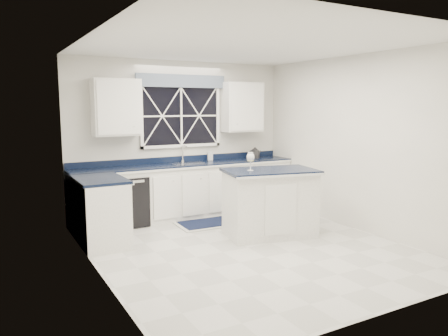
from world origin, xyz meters
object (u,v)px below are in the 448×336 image
faucet (183,153)px  dishwasher (126,200)px  soap_bottle (210,155)px  kettle (255,153)px  wine_glass (251,158)px  island (270,202)px

faucet → dishwasher: bearing=-170.0°
soap_bottle → faucet: bearing=-177.9°
faucet → kettle: 1.45m
faucet → wine_glass: wine_glass is taller
dishwasher → soap_bottle: bearing=7.4°
kettle → wine_glass: (-1.16, -1.65, 0.14)m
dishwasher → island: size_ratio=0.56×
wine_glass → soap_bottle: bearing=81.8°
island → faucet: bearing=120.3°
dishwasher → island: island is taller
island → kettle: bearing=75.4°
kettle → soap_bottle: 0.91m
wine_glass → soap_bottle: (0.26, 1.77, -0.14)m
kettle → dishwasher: bearing=179.2°
dishwasher → soap_bottle: size_ratio=4.07×
island → soap_bottle: bearing=103.6°
faucet → wine_glass: (0.29, -1.75, 0.08)m
faucet → soap_bottle: faucet is taller
dishwasher → soap_bottle: 1.77m
soap_bottle → kettle: bearing=-7.4°
dishwasher → island: 2.34m
faucet → wine_glass: 1.77m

